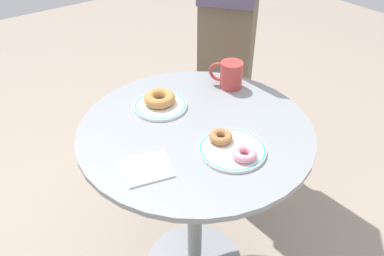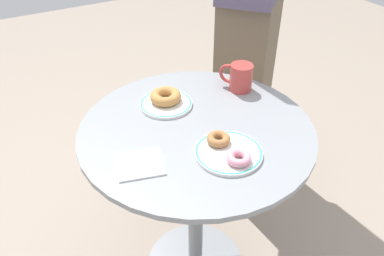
# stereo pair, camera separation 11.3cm
# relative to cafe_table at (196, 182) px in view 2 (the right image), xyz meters

# --- Properties ---
(cafe_table) EXTENTS (0.73, 0.73, 0.73)m
(cafe_table) POSITION_rel_cafe_table_xyz_m (0.00, 0.00, 0.00)
(cafe_table) COLOR gray
(cafe_table) RESTS_ON ground
(plate_left) EXTENTS (0.18, 0.18, 0.01)m
(plate_left) POSITION_rel_cafe_table_xyz_m (-0.16, -0.03, 0.24)
(plate_left) COLOR white
(plate_left) RESTS_ON cafe_table
(plate_right) EXTENTS (0.19, 0.19, 0.01)m
(plate_right) POSITION_rel_cafe_table_xyz_m (0.16, 0.01, 0.24)
(plate_right) COLOR white
(plate_right) RESTS_ON cafe_table
(donut_old_fashioned) EXTENTS (0.13, 0.13, 0.03)m
(donut_old_fashioned) POSITION_rel_cafe_table_xyz_m (-0.17, -0.02, 0.26)
(donut_old_fashioned) COLOR #BC7F42
(donut_old_fashioned) RESTS_ON plate_left
(donut_pink_frosted) EXTENTS (0.09, 0.09, 0.02)m
(donut_pink_frosted) POSITION_rel_cafe_table_xyz_m (0.21, 0.01, 0.26)
(donut_pink_frosted) COLOR pink
(donut_pink_frosted) RESTS_ON plate_right
(donut_cinnamon) EXTENTS (0.10, 0.10, 0.02)m
(donut_cinnamon) POSITION_rel_cafe_table_xyz_m (0.11, 0.01, 0.26)
(donut_cinnamon) COLOR #A36B3D
(donut_cinnamon) RESTS_ON plate_right
(paper_napkin) EXTENTS (0.14, 0.15, 0.01)m
(paper_napkin) POSITION_rel_cafe_table_xyz_m (0.07, -0.22, 0.24)
(paper_napkin) COLOR white
(paper_napkin) RESTS_ON cafe_table
(coffee_mug) EXTENTS (0.11, 0.09, 0.10)m
(coffee_mug) POSITION_rel_cafe_table_xyz_m (-0.12, 0.25, 0.28)
(coffee_mug) COLOR #B73D38
(coffee_mug) RESTS_ON cafe_table
(person_figure) EXTENTS (0.43, 0.45, 1.68)m
(person_figure) POSITION_rel_cafe_table_xyz_m (-0.44, 0.53, 0.33)
(person_figure) COLOR brown
(person_figure) RESTS_ON ground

